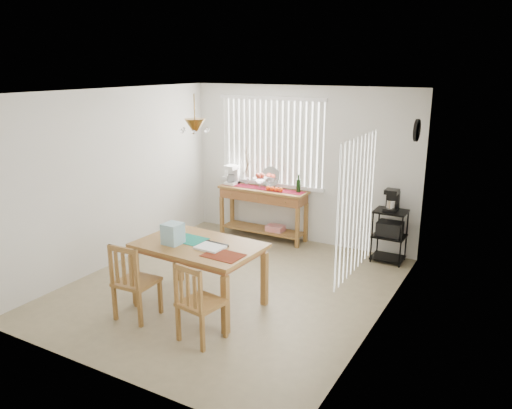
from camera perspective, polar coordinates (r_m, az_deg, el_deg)
The scene contains 10 objects.
ground at distance 6.87m, azimuth -3.02°, elevation -9.49°, with size 4.00×4.50×0.01m, color gray.
room_shell at distance 6.35m, azimuth -3.15°, elevation 4.56°, with size 4.20×4.70×2.70m.
sideboard at distance 8.54m, azimuth 0.86°, elevation 0.40°, with size 1.57×0.44×0.88m.
sideboard_items at distance 8.59m, azimuth -0.57°, elevation 2.93°, with size 1.49×0.37×0.68m.
wire_cart at distance 7.83m, azimuth 15.02°, elevation -2.93°, with size 0.48×0.38×0.81m.
cart_items at distance 7.70m, azimuth 15.29°, elevation 0.45°, with size 0.19×0.23×0.33m.
dining_table at distance 6.18m, azimuth -6.53°, elevation -5.28°, with size 1.55×1.04×0.81m.
table_items at distance 6.11m, azimuth -8.41°, elevation -3.71°, with size 1.15×0.59×0.26m.
chair_left at distance 6.07m, azimuth -13.77°, elevation -8.58°, with size 0.46×0.46×0.95m.
chair_right at distance 5.48m, azimuth -6.58°, elevation -11.13°, with size 0.48×0.48×0.92m.
Camera 1 is at (3.35, -5.23, 2.91)m, focal length 35.00 mm.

